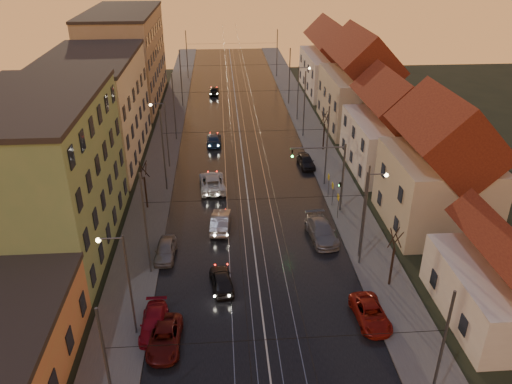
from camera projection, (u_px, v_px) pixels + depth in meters
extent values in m
plane|color=black|center=(266.00, 348.00, 33.14)|extent=(160.00, 160.00, 0.00)
cube|color=black|center=(240.00, 136.00, 68.65)|extent=(16.00, 120.00, 0.04)
cube|color=#4C4C4C|center=(167.00, 137.00, 67.98)|extent=(4.00, 120.00, 0.15)
cube|color=#4C4C4C|center=(312.00, 133.00, 69.27)|extent=(4.00, 120.00, 0.15)
cube|color=gray|center=(224.00, 136.00, 68.49)|extent=(0.06, 120.00, 0.03)
cube|color=gray|center=(234.00, 135.00, 68.58)|extent=(0.06, 120.00, 0.03)
cube|color=gray|center=(246.00, 135.00, 68.68)|extent=(0.06, 120.00, 0.03)
cube|color=gray|center=(256.00, 135.00, 68.77)|extent=(0.06, 120.00, 0.03)
cube|color=#6C935D|center=(43.00, 178.00, 41.48)|extent=(10.00, 18.00, 13.00)
cube|color=beige|center=(95.00, 110.00, 59.46)|extent=(10.00, 20.00, 12.00)
cube|color=#988562|center=(126.00, 58.00, 80.32)|extent=(10.00, 24.00, 14.00)
cube|color=silver|center=(504.00, 293.00, 35.10)|extent=(8.00, 10.00, 4.00)
cube|color=#BFB292|center=(435.00, 191.00, 45.96)|extent=(8.50, 10.00, 7.00)
pyramid|color=#511A12|center=(445.00, 136.00, 43.51)|extent=(8.67, 10.20, 3.80)
cube|color=silver|center=(391.00, 144.00, 57.74)|extent=(9.00, 12.00, 6.00)
pyramid|color=#511A12|center=(396.00, 106.00, 55.64)|extent=(9.18, 12.24, 3.20)
cube|color=#BFB292|center=(358.00, 100.00, 70.71)|extent=(9.00, 14.00, 7.50)
pyramid|color=#511A12|center=(362.00, 59.00, 68.09)|extent=(9.18, 14.28, 4.00)
cube|color=silver|center=(332.00, 73.00, 86.92)|extent=(9.00, 16.00, 6.50)
pyramid|color=#511A12|center=(334.00, 44.00, 84.65)|extent=(9.18, 16.32, 3.50)
cylinder|color=#595B60|center=(109.00, 378.00, 25.20)|extent=(0.16, 0.16, 9.00)
cylinder|color=#595B60|center=(440.00, 359.00, 26.32)|extent=(0.16, 0.16, 9.00)
cylinder|color=#595B60|center=(146.00, 226.00, 38.52)|extent=(0.16, 0.16, 9.00)
cylinder|color=#595B60|center=(364.00, 217.00, 39.64)|extent=(0.16, 0.16, 9.00)
cylinder|color=#595B60|center=(164.00, 151.00, 51.84)|extent=(0.16, 0.16, 9.00)
cylinder|color=#595B60|center=(327.00, 147.00, 52.96)|extent=(0.16, 0.16, 9.00)
cylinder|color=#595B60|center=(174.00, 108.00, 65.16)|extent=(0.16, 0.16, 9.00)
cylinder|color=#595B60|center=(304.00, 105.00, 66.28)|extent=(0.16, 0.16, 9.00)
cylinder|color=#595B60|center=(181.00, 79.00, 78.48)|extent=(0.16, 0.16, 9.00)
cylinder|color=#595B60|center=(289.00, 77.00, 79.60)|extent=(0.16, 0.16, 9.00)
cylinder|color=#595B60|center=(187.00, 55.00, 94.47)|extent=(0.16, 0.16, 9.00)
cylinder|color=#595B60|center=(277.00, 54.00, 95.58)|extent=(0.16, 0.16, 9.00)
cylinder|color=#595B60|center=(130.00, 287.00, 32.52)|extent=(0.14, 0.14, 8.00)
cylinder|color=#595B60|center=(110.00, 238.00, 30.74)|extent=(1.60, 0.10, 0.10)
sphere|color=#FFD88C|center=(98.00, 240.00, 30.74)|extent=(0.32, 0.32, 0.32)
cylinder|color=#595B60|center=(363.00, 217.00, 40.77)|extent=(0.14, 0.14, 8.00)
cylinder|color=#595B60|center=(378.00, 174.00, 39.09)|extent=(1.60, 0.10, 0.10)
sphere|color=#FFD88C|center=(386.00, 175.00, 39.18)|extent=(0.32, 0.32, 0.32)
cylinder|color=#595B60|center=(167.00, 136.00, 57.39)|extent=(0.14, 0.14, 8.00)
cylinder|color=#595B60|center=(157.00, 104.00, 55.60)|extent=(1.60, 0.10, 0.10)
sphere|color=#FFD88C|center=(151.00, 105.00, 55.60)|extent=(0.32, 0.32, 0.32)
cylinder|color=#595B60|center=(298.00, 94.00, 72.73)|extent=(0.14, 0.14, 8.00)
cylinder|color=#595B60|center=(305.00, 68.00, 71.05)|extent=(1.60, 0.10, 0.10)
sphere|color=#FFD88C|center=(309.00, 68.00, 71.15)|extent=(0.32, 0.32, 0.32)
cylinder|color=#595B60|center=(343.00, 179.00, 48.06)|extent=(0.20, 0.20, 7.20)
cylinder|color=#595B60|center=(318.00, 148.00, 46.39)|extent=(5.20, 0.14, 0.14)
imported|color=black|center=(292.00, 154.00, 46.51)|extent=(0.15, 0.18, 0.90)
sphere|color=#19FF3F|center=(292.00, 156.00, 46.47)|extent=(0.20, 0.20, 0.20)
cylinder|color=black|center=(146.00, 193.00, 49.44)|extent=(0.18, 0.18, 3.50)
cylinder|color=black|center=(146.00, 169.00, 48.37)|extent=(0.37, 0.92, 1.61)
cylinder|color=black|center=(143.00, 169.00, 48.48)|extent=(0.91, 0.40, 1.61)
cylinder|color=black|center=(141.00, 170.00, 48.19)|extent=(0.37, 0.92, 1.61)
cylinder|color=black|center=(144.00, 171.00, 48.09)|extent=(0.84, 0.54, 1.62)
cylinder|color=black|center=(391.00, 267.00, 38.33)|extent=(0.18, 0.18, 3.50)
cylinder|color=black|center=(398.00, 238.00, 37.26)|extent=(0.37, 0.92, 1.61)
cylinder|color=black|center=(394.00, 237.00, 37.37)|extent=(0.91, 0.40, 1.61)
cylinder|color=black|center=(393.00, 240.00, 37.08)|extent=(0.37, 0.92, 1.61)
cylinder|color=black|center=(398.00, 241.00, 36.98)|extent=(0.84, 0.54, 1.62)
cylinder|color=black|center=(324.00, 137.00, 63.21)|extent=(0.18, 0.18, 3.50)
cylinder|color=black|center=(327.00, 118.00, 62.13)|extent=(0.37, 0.92, 1.61)
cylinder|color=black|center=(324.00, 118.00, 62.25)|extent=(0.91, 0.40, 1.61)
cylinder|color=black|center=(323.00, 118.00, 61.95)|extent=(0.37, 0.92, 1.61)
cylinder|color=black|center=(326.00, 119.00, 61.86)|extent=(0.84, 0.54, 1.62)
imported|color=black|center=(222.00, 280.00, 38.64)|extent=(2.14, 4.18, 1.36)
imported|color=gray|center=(221.00, 221.00, 46.43)|extent=(2.04, 4.83, 1.55)
imported|color=silver|center=(212.00, 182.00, 53.86)|extent=(3.06, 5.89, 1.58)
imported|color=navy|center=(214.00, 139.00, 65.52)|extent=(1.91, 4.69, 1.36)
imported|color=black|center=(214.00, 91.00, 86.38)|extent=(1.72, 4.06, 1.37)
imported|color=#4C0E0D|center=(165.00, 338.00, 33.11)|extent=(2.24, 4.64, 1.27)
imported|color=maroon|center=(154.00, 323.00, 34.41)|extent=(1.77, 4.32, 1.25)
imported|color=gray|center=(165.00, 250.00, 42.33)|extent=(1.84, 4.15, 1.39)
imported|color=maroon|center=(371.00, 314.00, 35.26)|extent=(2.34, 4.62, 1.25)
imported|color=gray|center=(322.00, 231.00, 44.94)|extent=(2.62, 5.52, 1.55)
imported|color=black|center=(306.00, 161.00, 59.13)|extent=(1.97, 4.23, 1.40)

